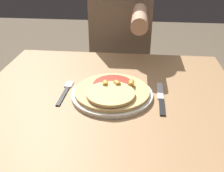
{
  "coord_description": "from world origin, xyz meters",
  "views": [
    {
      "loc": [
        0.1,
        -0.75,
        1.24
      ],
      "look_at": [
        0.02,
        0.05,
        0.8
      ],
      "focal_mm": 42.0,
      "sensor_mm": 36.0,
      "label": 1
    }
  ],
  "objects_px": {
    "plate": "(112,94)",
    "knife": "(161,98)",
    "dining_table": "(106,132)",
    "fork": "(66,91)",
    "pizza": "(112,91)",
    "person_diner": "(121,45)"
  },
  "relations": [
    {
      "from": "plate",
      "to": "pizza",
      "type": "relative_size",
      "value": 1.09
    },
    {
      "from": "dining_table",
      "to": "knife",
      "type": "bearing_deg",
      "value": 13.0
    },
    {
      "from": "plate",
      "to": "fork",
      "type": "bearing_deg",
      "value": 175.34
    },
    {
      "from": "dining_table",
      "to": "plate",
      "type": "relative_size",
      "value": 3.28
    },
    {
      "from": "person_diner",
      "to": "plate",
      "type": "bearing_deg",
      "value": -89.08
    },
    {
      "from": "person_diner",
      "to": "dining_table",
      "type": "bearing_deg",
      "value": -90.71
    },
    {
      "from": "pizza",
      "to": "knife",
      "type": "height_order",
      "value": "pizza"
    },
    {
      "from": "dining_table",
      "to": "plate",
      "type": "bearing_deg",
      "value": 69.03
    },
    {
      "from": "person_diner",
      "to": "knife",
      "type": "bearing_deg",
      "value": -73.79
    },
    {
      "from": "plate",
      "to": "pizza",
      "type": "height_order",
      "value": "pizza"
    },
    {
      "from": "pizza",
      "to": "knife",
      "type": "distance_m",
      "value": 0.17
    },
    {
      "from": "fork",
      "to": "plate",
      "type": "bearing_deg",
      "value": -4.66
    },
    {
      "from": "knife",
      "to": "plate",
      "type": "bearing_deg",
      "value": 178.81
    },
    {
      "from": "plate",
      "to": "person_diner",
      "type": "bearing_deg",
      "value": 90.92
    },
    {
      "from": "dining_table",
      "to": "pizza",
      "type": "relative_size",
      "value": 3.57
    },
    {
      "from": "plate",
      "to": "knife",
      "type": "relative_size",
      "value": 1.3
    },
    {
      "from": "plate",
      "to": "dining_table",
      "type": "bearing_deg",
      "value": -110.97
    },
    {
      "from": "plate",
      "to": "knife",
      "type": "distance_m",
      "value": 0.17
    },
    {
      "from": "plate",
      "to": "fork",
      "type": "relative_size",
      "value": 1.64
    },
    {
      "from": "dining_table",
      "to": "plate",
      "type": "xyz_separation_m",
      "value": [
        0.02,
        0.05,
        0.13
      ]
    },
    {
      "from": "plate",
      "to": "fork",
      "type": "height_order",
      "value": "plate"
    },
    {
      "from": "pizza",
      "to": "person_diner",
      "type": "relative_size",
      "value": 0.21
    }
  ]
}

